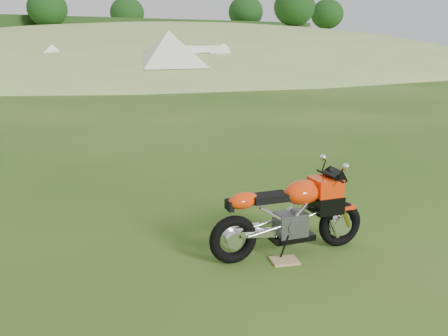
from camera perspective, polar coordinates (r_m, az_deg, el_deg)
ground at (r=6.38m, az=3.25°, el=-6.78°), size 120.00×120.00×0.00m
hillside at (r=52.58m, az=-4.83°, el=11.88°), size 80.00×64.00×8.00m
hedgerow at (r=52.58m, az=-4.83°, el=11.88°), size 36.00×1.20×8.60m
sport_motorcycle at (r=5.48m, az=7.48°, el=-4.66°), size 1.80×0.91×1.05m
plywood_board at (r=5.47m, az=6.93°, el=-10.46°), size 0.35×0.32×0.02m
tent_mid at (r=28.56m, az=-18.92°, el=11.34°), size 3.34×3.34×2.28m
tent_right at (r=26.22m, az=-6.28°, el=12.29°), size 3.90×3.90×2.72m
caravan at (r=28.58m, az=-3.89°, el=11.83°), size 4.77×3.55×2.04m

